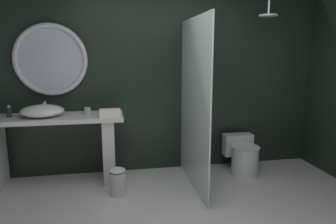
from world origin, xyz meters
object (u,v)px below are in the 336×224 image
object	(u,v)px
folded_hand_towel	(110,113)
soap_dispenser	(9,112)
waste_bin	(118,181)
rain_shower_head	(269,13)
vessel_sink	(42,111)
round_wall_mirror	(51,60)
tumbler_cup	(88,111)
toilet	(243,155)

from	to	relation	value
folded_hand_towel	soap_dispenser	bearing A→B (deg)	170.74
soap_dispenser	waste_bin	world-z (taller)	soap_dispenser
rain_shower_head	folded_hand_towel	size ratio (longest dim) A/B	1.54
vessel_sink	round_wall_mirror	world-z (taller)	round_wall_mirror
vessel_sink	soap_dispenser	bearing A→B (deg)	171.66
round_wall_mirror	folded_hand_towel	bearing A→B (deg)	-30.73
vessel_sink	tumbler_cup	world-z (taller)	vessel_sink
toilet	waste_bin	world-z (taller)	toilet
toilet	waste_bin	xyz separation A→B (m)	(-1.74, -0.37, -0.08)
vessel_sink	round_wall_mirror	xyz separation A→B (m)	(0.09, 0.29, 0.61)
vessel_sink	rain_shower_head	xyz separation A→B (m)	(2.79, -0.19, 1.18)
waste_bin	toilet	bearing A→B (deg)	12.12
waste_bin	soap_dispenser	bearing A→B (deg)	159.32
vessel_sink	tumbler_cup	distance (m)	0.53
rain_shower_head	toilet	bearing A→B (deg)	140.87
soap_dispenser	toilet	world-z (taller)	soap_dispenser
waste_bin	folded_hand_towel	world-z (taller)	folded_hand_towel
tumbler_cup	toilet	bearing A→B (deg)	-3.85
soap_dispenser	waste_bin	distance (m)	1.57
rain_shower_head	waste_bin	size ratio (longest dim) A/B	1.18
tumbler_cup	folded_hand_towel	world-z (taller)	folded_hand_towel
rain_shower_head	toilet	world-z (taller)	rain_shower_head
tumbler_cup	folded_hand_towel	bearing A→B (deg)	-39.44
tumbler_cup	waste_bin	bearing A→B (deg)	-56.11
vessel_sink	soap_dispenser	xyz separation A→B (m)	(-0.40, 0.06, -0.01)
rain_shower_head	folded_hand_towel	xyz separation A→B (m)	(-1.98, 0.06, -1.21)
toilet	waste_bin	bearing A→B (deg)	-167.88
rain_shower_head	folded_hand_towel	bearing A→B (deg)	178.40
tumbler_cup	round_wall_mirror	xyz separation A→B (m)	(-0.44, 0.20, 0.64)
soap_dispenser	folded_hand_towel	xyz separation A→B (m)	(1.20, -0.20, -0.02)
tumbler_cup	rain_shower_head	distance (m)	2.59
tumbler_cup	toilet	world-z (taller)	tumbler_cup
soap_dispenser	round_wall_mirror	xyz separation A→B (m)	(0.48, 0.23, 0.62)
soap_dispenser	toilet	size ratio (longest dim) A/B	0.26
vessel_sink	toilet	world-z (taller)	vessel_sink
tumbler_cup	round_wall_mirror	bearing A→B (deg)	155.88
tumbler_cup	rain_shower_head	world-z (taller)	rain_shower_head
vessel_sink	tumbler_cup	xyz separation A→B (m)	(0.53, 0.09, -0.03)
folded_hand_towel	rain_shower_head	bearing A→B (deg)	-1.60
tumbler_cup	rain_shower_head	size ratio (longest dim) A/B	0.22
vessel_sink	rain_shower_head	distance (m)	3.04
tumbler_cup	waste_bin	xyz separation A→B (m)	(0.35, -0.51, -0.77)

